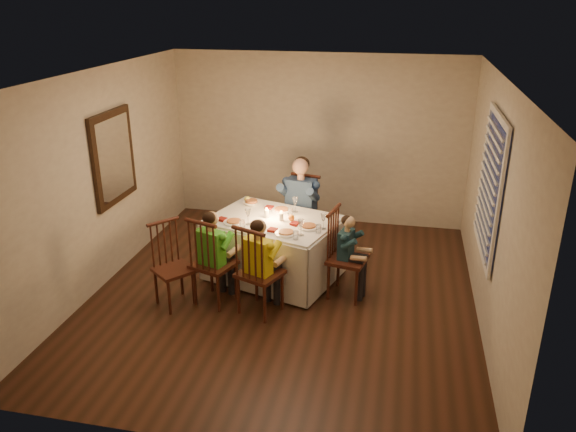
% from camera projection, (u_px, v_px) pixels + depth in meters
% --- Properties ---
extents(ground, '(5.00, 5.00, 0.00)m').
position_uv_depth(ground, '(283.00, 294.00, 6.80)').
color(ground, black).
rests_on(ground, ground).
extents(wall_left, '(0.02, 5.00, 2.60)m').
position_uv_depth(wall_left, '(101.00, 180.00, 6.75)').
color(wall_left, beige).
rests_on(wall_left, ground).
extents(wall_right, '(0.02, 5.00, 2.60)m').
position_uv_depth(wall_right, '(492.00, 207.00, 5.89)').
color(wall_right, beige).
rests_on(wall_right, ground).
extents(wall_back, '(4.50, 0.02, 2.60)m').
position_uv_depth(wall_back, '(318.00, 140.00, 8.59)').
color(wall_back, beige).
rests_on(wall_back, ground).
extents(ceiling, '(5.00, 5.00, 0.00)m').
position_uv_depth(ceiling, '(283.00, 75.00, 5.84)').
color(ceiling, white).
rests_on(ceiling, wall_back).
extents(dining_table, '(1.79, 1.50, 0.77)m').
position_uv_depth(dining_table, '(273.00, 236.00, 7.00)').
color(dining_table, white).
rests_on(dining_table, ground).
extents(chair_adult, '(0.53, 0.51, 1.09)m').
position_uv_depth(chair_adult, '(300.00, 251.00, 7.91)').
color(chair_adult, '#3E1B11').
rests_on(chair_adult, ground).
extents(chair_near_left, '(0.56, 0.55, 1.09)m').
position_uv_depth(chair_near_left, '(216.00, 301.00, 6.64)').
color(chair_near_left, '#3E1B11').
rests_on(chair_near_left, ground).
extents(chair_near_right, '(0.57, 0.56, 1.09)m').
position_uv_depth(chair_near_right, '(261.00, 311.00, 6.43)').
color(chair_near_right, '#3E1B11').
rests_on(chair_near_right, ground).
extents(chair_end, '(0.51, 0.52, 1.09)m').
position_uv_depth(chair_end, '(346.00, 295.00, 6.77)').
color(chair_end, '#3E1B11').
rests_on(chair_end, ground).
extents(chair_extra, '(0.57, 0.57, 1.01)m').
position_uv_depth(chair_extra, '(177.00, 304.00, 6.58)').
color(chair_extra, '#3E1B11').
rests_on(chair_extra, ground).
extents(adult, '(0.61, 0.58, 1.37)m').
position_uv_depth(adult, '(300.00, 251.00, 7.91)').
color(adult, navy).
rests_on(adult, ground).
extents(child_green, '(0.49, 0.47, 1.14)m').
position_uv_depth(child_green, '(216.00, 301.00, 6.64)').
color(child_green, green).
rests_on(child_green, ground).
extents(child_yellow, '(0.50, 0.48, 1.14)m').
position_uv_depth(child_yellow, '(261.00, 311.00, 6.43)').
color(child_yellow, yellow).
rests_on(child_yellow, ground).
extents(child_teal, '(0.36, 0.38, 1.03)m').
position_uv_depth(child_teal, '(346.00, 295.00, 6.77)').
color(child_teal, '#19343E').
rests_on(child_teal, ground).
extents(setting_adult, '(0.32, 0.32, 0.02)m').
position_uv_depth(setting_adult, '(282.00, 210.00, 7.16)').
color(setting_adult, white).
rests_on(setting_adult, dining_table).
extents(setting_green, '(0.32, 0.32, 0.02)m').
position_uv_depth(setting_green, '(234.00, 222.00, 6.79)').
color(setting_green, white).
rests_on(setting_green, dining_table).
extents(setting_yellow, '(0.32, 0.32, 0.02)m').
position_uv_depth(setting_yellow, '(286.00, 233.00, 6.48)').
color(setting_yellow, white).
rests_on(setting_yellow, dining_table).
extents(setting_teal, '(0.32, 0.32, 0.02)m').
position_uv_depth(setting_teal, '(308.00, 227.00, 6.66)').
color(setting_teal, white).
rests_on(setting_teal, dining_table).
extents(candle_left, '(0.06, 0.06, 0.10)m').
position_uv_depth(candle_left, '(267.00, 214.00, 6.94)').
color(candle_left, white).
rests_on(candle_left, dining_table).
extents(candle_right, '(0.06, 0.06, 0.10)m').
position_uv_depth(candle_right, '(281.00, 217.00, 6.85)').
color(candle_right, white).
rests_on(candle_right, dining_table).
extents(squash, '(0.09, 0.09, 0.09)m').
position_uv_depth(squash, '(247.00, 200.00, 7.42)').
color(squash, yellow).
rests_on(squash, dining_table).
extents(orange_fruit, '(0.08, 0.08, 0.08)m').
position_uv_depth(orange_fruit, '(291.00, 218.00, 6.85)').
color(orange_fruit, orange).
rests_on(orange_fruit, dining_table).
extents(serving_bowl, '(0.24, 0.24, 0.05)m').
position_uv_depth(serving_bowl, '(251.00, 203.00, 7.36)').
color(serving_bowl, white).
rests_on(serving_bowl, dining_table).
extents(wall_mirror, '(0.06, 0.95, 1.15)m').
position_uv_depth(wall_mirror, '(114.00, 157.00, 6.94)').
color(wall_mirror, black).
rests_on(wall_mirror, wall_left).
extents(window_blinds, '(0.07, 1.34, 1.54)m').
position_uv_depth(window_blinds, '(489.00, 186.00, 5.91)').
color(window_blinds, '#0C1433').
rests_on(window_blinds, wall_right).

